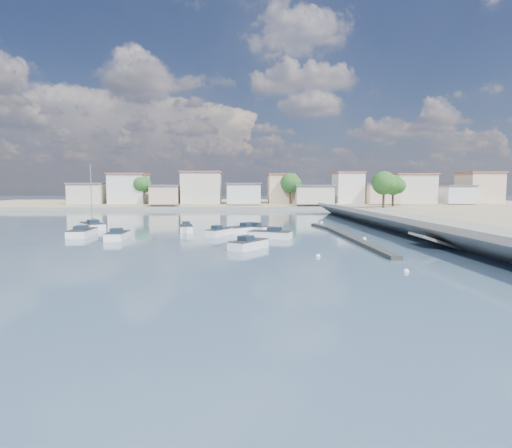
{
  "coord_description": "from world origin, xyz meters",
  "views": [
    {
      "loc": [
        -5.48,
        -35.62,
        5.79
      ],
      "look_at": [
        -3.36,
        14.47,
        1.4
      ],
      "focal_mm": 30.0,
      "sensor_mm": 36.0,
      "label": 1
    }
  ],
  "objects_px": {
    "motorboat_f": "(252,229)",
    "sailboat": "(92,226)",
    "motorboat_g": "(186,229)",
    "motorboat_h": "(250,245)",
    "motorboat_c": "(268,235)",
    "motorboat_d": "(243,230)",
    "motorboat_b": "(219,233)",
    "motorboat_e": "(83,233)",
    "motorboat_a": "(118,236)"
  },
  "relations": [
    {
      "from": "motorboat_c",
      "to": "motorboat_g",
      "type": "bearing_deg",
      "value": 145.07
    },
    {
      "from": "motorboat_d",
      "to": "motorboat_e",
      "type": "relative_size",
      "value": 0.88
    },
    {
      "from": "motorboat_b",
      "to": "sailboat",
      "type": "xyz_separation_m",
      "value": [
        -18.06,
        9.46,
        0.03
      ]
    },
    {
      "from": "motorboat_d",
      "to": "sailboat",
      "type": "distance_m",
      "value": 21.86
    },
    {
      "from": "motorboat_b",
      "to": "sailboat",
      "type": "relative_size",
      "value": 0.44
    },
    {
      "from": "sailboat",
      "to": "motorboat_e",
      "type": "bearing_deg",
      "value": -77.22
    },
    {
      "from": "motorboat_d",
      "to": "motorboat_g",
      "type": "bearing_deg",
      "value": 168.17
    },
    {
      "from": "motorboat_h",
      "to": "motorboat_c",
      "type": "bearing_deg",
      "value": 74.02
    },
    {
      "from": "motorboat_d",
      "to": "motorboat_g",
      "type": "xyz_separation_m",
      "value": [
        -7.22,
        1.51,
        0.0
      ]
    },
    {
      "from": "motorboat_a",
      "to": "sailboat",
      "type": "distance_m",
      "value": 14.17
    },
    {
      "from": "motorboat_e",
      "to": "motorboat_a",
      "type": "bearing_deg",
      "value": -34.01
    },
    {
      "from": "motorboat_d",
      "to": "sailboat",
      "type": "xyz_separation_m",
      "value": [
        -20.86,
        6.55,
        0.03
      ]
    },
    {
      "from": "motorboat_b",
      "to": "motorboat_c",
      "type": "bearing_deg",
      "value": -24.74
    },
    {
      "from": "motorboat_f",
      "to": "motorboat_h",
      "type": "height_order",
      "value": "same"
    },
    {
      "from": "motorboat_c",
      "to": "motorboat_g",
      "type": "height_order",
      "value": "same"
    },
    {
      "from": "motorboat_b",
      "to": "motorboat_d",
      "type": "relative_size",
      "value": 0.75
    },
    {
      "from": "sailboat",
      "to": "motorboat_h",
      "type": "bearing_deg",
      "value": -43.29
    },
    {
      "from": "motorboat_d",
      "to": "motorboat_e",
      "type": "distance_m",
      "value": 18.98
    },
    {
      "from": "motorboat_a",
      "to": "motorboat_d",
      "type": "distance_m",
      "value": 14.99
    },
    {
      "from": "motorboat_g",
      "to": "motorboat_h",
      "type": "xyz_separation_m",
      "value": [
        7.74,
        -15.11,
        -0.0
      ]
    },
    {
      "from": "motorboat_e",
      "to": "sailboat",
      "type": "bearing_deg",
      "value": 102.78
    },
    {
      "from": "motorboat_e",
      "to": "sailboat",
      "type": "distance_m",
      "value": 9.16
    },
    {
      "from": "motorboat_a",
      "to": "motorboat_b",
      "type": "distance_m",
      "value": 11.4
    },
    {
      "from": "motorboat_b",
      "to": "motorboat_c",
      "type": "xyz_separation_m",
      "value": [
        5.63,
        -2.6,
        0.0
      ]
    },
    {
      "from": "motorboat_g",
      "to": "motorboat_a",
      "type": "bearing_deg",
      "value": -132.29
    },
    {
      "from": "motorboat_a",
      "to": "motorboat_c",
      "type": "relative_size",
      "value": 1.01
    },
    {
      "from": "motorboat_c",
      "to": "motorboat_d",
      "type": "distance_m",
      "value": 6.2
    },
    {
      "from": "motorboat_a",
      "to": "motorboat_b",
      "type": "relative_size",
      "value": 1.32
    },
    {
      "from": "motorboat_a",
      "to": "motorboat_f",
      "type": "height_order",
      "value": "same"
    },
    {
      "from": "motorboat_c",
      "to": "sailboat",
      "type": "height_order",
      "value": "sailboat"
    },
    {
      "from": "motorboat_c",
      "to": "motorboat_f",
      "type": "height_order",
      "value": "same"
    },
    {
      "from": "sailboat",
      "to": "motorboat_g",
      "type": "bearing_deg",
      "value": -20.26
    },
    {
      "from": "motorboat_c",
      "to": "motorboat_g",
      "type": "distance_m",
      "value": 12.27
    },
    {
      "from": "motorboat_f",
      "to": "sailboat",
      "type": "xyz_separation_m",
      "value": [
        -22.0,
        5.85,
        0.03
      ]
    },
    {
      "from": "motorboat_e",
      "to": "motorboat_h",
      "type": "bearing_deg",
      "value": -30.07
    },
    {
      "from": "motorboat_a",
      "to": "motorboat_d",
      "type": "xyz_separation_m",
      "value": [
        13.84,
        5.76,
        -0.0
      ]
    },
    {
      "from": "motorboat_f",
      "to": "motorboat_g",
      "type": "distance_m",
      "value": 8.4
    },
    {
      "from": "motorboat_e",
      "to": "motorboat_h",
      "type": "relative_size",
      "value": 1.31
    },
    {
      "from": "motorboat_h",
      "to": "motorboat_b",
      "type": "bearing_deg",
      "value": 107.26
    },
    {
      "from": "motorboat_b",
      "to": "motorboat_c",
      "type": "relative_size",
      "value": 0.76
    },
    {
      "from": "motorboat_d",
      "to": "motorboat_e",
      "type": "bearing_deg",
      "value": -172.77
    },
    {
      "from": "motorboat_c",
      "to": "motorboat_f",
      "type": "distance_m",
      "value": 6.44
    },
    {
      "from": "motorboat_g",
      "to": "motorboat_e",
      "type": "bearing_deg",
      "value": -161.43
    },
    {
      "from": "motorboat_h",
      "to": "motorboat_f",
      "type": "bearing_deg",
      "value": 87.52
    },
    {
      "from": "motorboat_c",
      "to": "sailboat",
      "type": "xyz_separation_m",
      "value": [
        -23.69,
        12.06,
        0.03
      ]
    },
    {
      "from": "motorboat_c",
      "to": "motorboat_d",
      "type": "bearing_deg",
      "value": 117.2
    },
    {
      "from": "motorboat_d",
      "to": "motorboat_e",
      "type": "height_order",
      "value": "same"
    },
    {
      "from": "motorboat_a",
      "to": "motorboat_h",
      "type": "relative_size",
      "value": 1.13
    },
    {
      "from": "motorboat_a",
      "to": "motorboat_f",
      "type": "relative_size",
      "value": 1.29
    },
    {
      "from": "motorboat_a",
      "to": "motorboat_g",
      "type": "relative_size",
      "value": 1.1
    }
  ]
}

